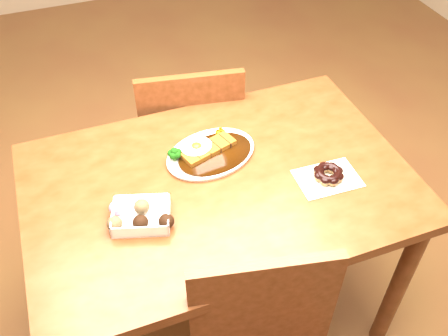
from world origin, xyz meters
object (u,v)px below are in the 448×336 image
object	(u,v)px
table	(219,201)
donut_box	(140,216)
chair_far	(190,137)
katsu_curry_plate	(209,152)
pon_de_ring	(328,174)

from	to	relation	value
table	donut_box	world-z (taller)	donut_box
table	chair_far	distance (m)	0.57
katsu_curry_plate	chair_far	bearing A→B (deg)	82.83
donut_box	table	bearing A→B (deg)	15.50
chair_far	katsu_curry_plate	xyz separation A→B (m)	(-0.05, -0.42, 0.29)
chair_far	table	bearing A→B (deg)	93.44
katsu_curry_plate	pon_de_ring	bearing A→B (deg)	-36.45
table	pon_de_ring	distance (m)	0.36
donut_box	pon_de_ring	distance (m)	0.59
donut_box	pon_de_ring	world-z (taller)	donut_box
table	chair_far	xyz separation A→B (m)	(0.06, 0.54, -0.17)
donut_box	chair_far	bearing A→B (deg)	61.59
pon_de_ring	katsu_curry_plate	bearing A→B (deg)	143.55
chair_far	katsu_curry_plate	size ratio (longest dim) A/B	2.52
chair_far	pon_de_ring	bearing A→B (deg)	121.81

